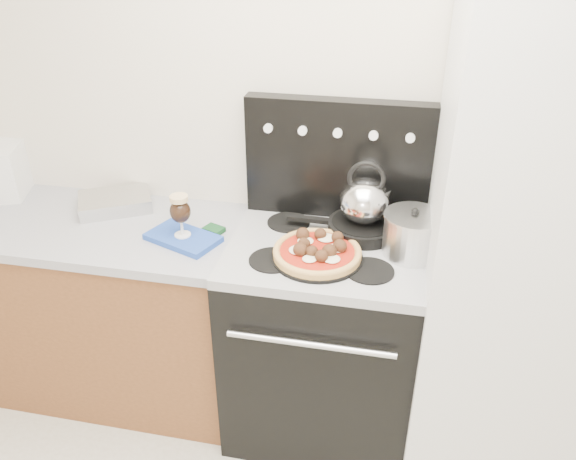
% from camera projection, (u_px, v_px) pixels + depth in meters
% --- Properties ---
extents(room_shell, '(3.52, 3.01, 2.52)m').
position_uv_depth(room_shell, '(242.00, 312.00, 1.29)').
color(room_shell, silver).
rests_on(room_shell, ground).
extents(base_cabinet, '(1.45, 0.60, 0.86)m').
position_uv_depth(base_cabinet, '(91.00, 308.00, 2.64)').
color(base_cabinet, brown).
rests_on(base_cabinet, ground).
extents(countertop, '(1.48, 0.63, 0.04)m').
position_uv_depth(countertop, '(73.00, 224.00, 2.42)').
color(countertop, '#A5A5B0').
rests_on(countertop, base_cabinet).
extents(stove_body, '(0.76, 0.65, 0.88)m').
position_uv_depth(stove_body, '(322.00, 340.00, 2.43)').
color(stove_body, black).
rests_on(stove_body, ground).
extents(cooktop, '(0.76, 0.65, 0.04)m').
position_uv_depth(cooktop, '(326.00, 250.00, 2.20)').
color(cooktop, '#ADADB2').
rests_on(cooktop, stove_body).
extents(backguard, '(0.76, 0.08, 0.50)m').
position_uv_depth(backguard, '(338.00, 159.00, 2.30)').
color(backguard, black).
rests_on(backguard, cooktop).
extents(fridge, '(0.64, 0.68, 1.90)m').
position_uv_depth(fridge, '(517.00, 262.00, 2.03)').
color(fridge, silver).
rests_on(fridge, ground).
extents(foil_sheet, '(0.38, 0.34, 0.06)m').
position_uv_depth(foil_sheet, '(115.00, 202.00, 2.50)').
color(foil_sheet, silver).
rests_on(foil_sheet, countertop).
extents(oven_mitt, '(0.33, 0.26, 0.02)m').
position_uv_depth(oven_mitt, '(183.00, 238.00, 2.26)').
color(oven_mitt, '#244AB2').
rests_on(oven_mitt, countertop).
extents(beer_glass, '(0.10, 0.10, 0.18)m').
position_uv_depth(beer_glass, '(181.00, 216.00, 2.21)').
color(beer_glass, black).
rests_on(beer_glass, oven_mitt).
extents(pizza_pan, '(0.39, 0.39, 0.01)m').
position_uv_depth(pizza_pan, '(317.00, 257.00, 2.10)').
color(pizza_pan, black).
rests_on(pizza_pan, cooktop).
extents(pizza, '(0.35, 0.35, 0.05)m').
position_uv_depth(pizza, '(317.00, 251.00, 2.09)').
color(pizza, '#EF9450').
rests_on(pizza, pizza_pan).
extents(skillet, '(0.29, 0.29, 0.05)m').
position_uv_depth(skillet, '(363.00, 228.00, 2.26)').
color(skillet, black).
rests_on(skillet, cooktop).
extents(tea_kettle, '(0.25, 0.25, 0.22)m').
position_uv_depth(tea_kettle, '(365.00, 198.00, 2.20)').
color(tea_kettle, silver).
rests_on(tea_kettle, skillet).
extents(stock_pot, '(0.23, 0.23, 0.16)m').
position_uv_depth(stock_pot, '(412.00, 236.00, 2.10)').
color(stock_pot, silver).
rests_on(stock_pot, cooktop).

